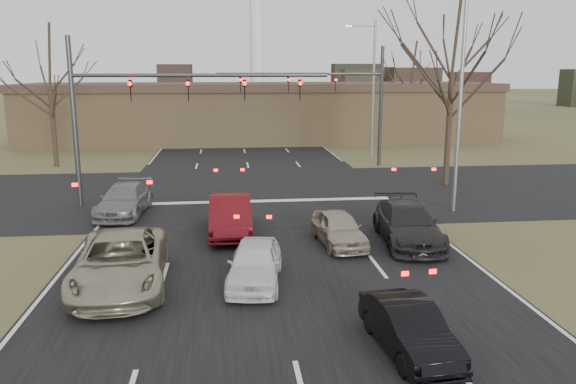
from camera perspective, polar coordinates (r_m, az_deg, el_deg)
name	(u,v)px	position (r m, az deg, el deg)	size (l,w,h in m)	color
ground	(282,309)	(15.77, -0.59, -11.80)	(360.00, 360.00, 0.00)	#464625
road_main	(237,120)	(74.62, -5.21, 7.26)	(14.00, 300.00, 0.02)	black
road_cross	(254,193)	(30.05, -3.43, -0.09)	(200.00, 14.00, 0.02)	black
building	(263,112)	(52.57, -2.56, 8.13)	(42.40, 10.40, 5.30)	olive
mast_arm_near	(144,100)	(27.63, -14.39, 9.07)	(12.12, 0.24, 8.00)	#383A3D
mast_arm_far	(340,92)	(38.12, 5.31, 10.08)	(11.12, 0.24, 8.00)	#383A3D
streetlight_right_near	(457,90)	(26.41, 16.79, 9.92)	(2.34, 0.25, 10.00)	gray
streetlight_right_far	(371,82)	(42.71, 8.44, 10.99)	(2.34, 0.25, 10.00)	gray
tree_right_near	(455,24)	(32.86, 16.61, 16.07)	(6.90, 6.90, 11.50)	black
tree_left_far	(47,56)	(41.01, -23.27, 12.57)	(5.70, 5.70, 9.50)	black
tree_right_far	(411,64)	(51.99, 12.43, 12.55)	(5.40, 5.40, 9.00)	black
car_silver_suv	(120,262)	(17.74, -16.66, -6.80)	(2.63, 5.70, 1.59)	#9C977E
car_white_sedan	(255,263)	(17.32, -3.40, -7.23)	(1.55, 3.86, 1.32)	white
car_black_hatch	(409,328)	(13.63, 12.18, -13.37)	(1.26, 3.60, 1.19)	black
car_charcoal_sedan	(408,224)	(21.73, 12.08, -3.21)	(2.06, 5.06, 1.47)	black
car_grey_ahead	(124,200)	(26.51, -16.28, -0.77)	(1.90, 4.68, 1.36)	slate
car_red_ahead	(230,215)	(22.53, -5.91, -2.36)	(1.62, 4.65, 1.53)	#510B11
car_silver_ahead	(339,228)	(21.13, 5.19, -3.71)	(1.50, 3.73, 1.27)	#A49885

